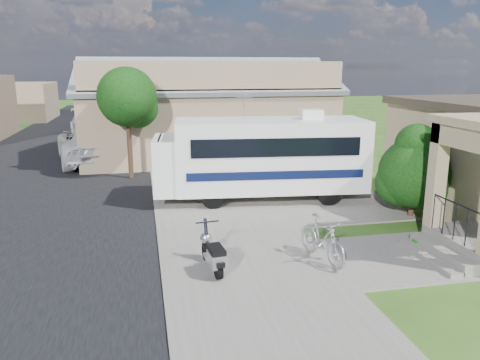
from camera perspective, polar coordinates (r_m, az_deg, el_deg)
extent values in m
plane|color=#284913|center=(12.01, 4.84, -8.69)|extent=(120.00, 120.00, 0.00)
cube|color=black|center=(21.55, -22.92, 0.36)|extent=(9.00, 80.00, 0.02)
cube|color=#66635C|center=(21.24, -5.48, 1.27)|extent=(4.00, 80.00, 0.06)
cube|color=#66635C|center=(16.49, 5.38, -2.37)|extent=(7.00, 6.00, 0.05)
cube|color=#66635C|center=(12.34, 19.86, -8.74)|extent=(4.00, 3.00, 0.05)
cube|color=black|center=(16.19, 21.06, 2.56)|extent=(0.04, 1.10, 1.20)
cube|color=#66635C|center=(12.99, 27.09, -7.27)|extent=(1.60, 2.40, 0.50)
cube|color=#66635C|center=(12.44, 23.41, -8.23)|extent=(0.40, 2.16, 0.32)
cube|color=#66635C|center=(12.28, 22.02, -8.79)|extent=(0.35, 2.16, 0.16)
cube|color=tan|center=(12.97, 22.90, 0.51)|extent=(0.35, 0.35, 2.70)
cube|color=tan|center=(11.97, 26.14, 4.55)|extent=(0.35, 2.40, 0.50)
cylinder|color=black|center=(12.20, 24.92, -2.64)|extent=(0.04, 1.70, 0.04)
cube|color=#836D52|center=(25.00, -4.33, 7.26)|extent=(12.00, 8.00, 3.60)
cube|color=slate|center=(22.87, -3.76, 12.59)|extent=(12.50, 4.40, 1.78)
cube|color=slate|center=(26.83, -5.00, 12.71)|extent=(12.50, 4.40, 1.78)
cube|color=slate|center=(24.85, -4.46, 14.27)|extent=(12.50, 0.50, 0.22)
cube|color=#836D52|center=(20.99, -3.00, 12.51)|extent=(11.76, 0.20, 1.30)
cube|color=#836D52|center=(46.24, -26.86, 8.52)|extent=(8.00, 7.00, 3.20)
cylinder|color=black|center=(19.86, -13.33, 4.64)|extent=(0.20, 0.20, 3.15)
sphere|color=black|center=(19.67, -13.62, 9.82)|extent=(2.40, 2.40, 2.40)
sphere|color=black|center=(19.90, -12.37, 8.62)|extent=(1.68, 1.68, 1.68)
cylinder|color=black|center=(29.78, -12.96, 7.67)|extent=(0.20, 0.20, 3.29)
sphere|color=black|center=(29.65, -13.16, 11.29)|extent=(2.40, 2.40, 2.40)
sphere|color=black|center=(29.87, -12.32, 10.44)|extent=(1.68, 1.68, 1.68)
cylinder|color=black|center=(38.76, -12.77, 8.78)|extent=(0.20, 0.20, 3.01)
sphere|color=black|center=(38.66, -12.91, 11.32)|extent=(2.40, 2.40, 2.40)
sphere|color=black|center=(38.87, -12.27, 10.72)|extent=(1.68, 1.68, 1.68)
cube|color=white|center=(16.19, 3.73, 3.14)|extent=(6.65, 2.93, 2.40)
cube|color=white|center=(16.03, -9.07, 1.88)|extent=(0.95, 2.25, 1.85)
cube|color=black|center=(15.94, -9.74, 3.65)|extent=(0.25, 1.96, 0.83)
cube|color=black|center=(14.99, 4.52, 3.96)|extent=(5.47, 0.56, 0.60)
cube|color=black|center=(17.26, 3.08, 5.26)|extent=(5.47, 0.56, 0.60)
cube|color=#0A1133|center=(15.17, 4.46, 0.56)|extent=(5.79, 0.59, 0.28)
cube|color=#0A1133|center=(17.41, 3.05, 2.29)|extent=(5.79, 0.59, 0.28)
cube|color=white|center=(16.30, 8.65, 7.94)|extent=(0.80, 0.72, 0.32)
cylinder|color=#A8A8B0|center=(15.84, 0.49, 9.00)|extent=(0.04, 0.04, 0.92)
cylinder|color=black|center=(15.26, -3.36, -2.13)|extent=(0.76, 0.33, 0.74)
cylinder|color=black|center=(17.22, -3.71, -0.31)|extent=(0.76, 0.33, 0.74)
cylinder|color=black|center=(15.91, 10.72, -1.69)|extent=(0.76, 0.33, 0.74)
cylinder|color=black|center=(17.80, 8.85, 0.02)|extent=(0.76, 0.33, 0.74)
cylinder|color=black|center=(15.44, 20.17, -2.72)|extent=(0.17, 0.17, 0.86)
sphere|color=black|center=(15.21, 20.47, 0.80)|extent=(2.16, 2.16, 2.16)
sphere|color=black|center=(15.62, 21.32, 2.66)|extent=(1.73, 1.73, 1.73)
sphere|color=black|center=(15.29, 18.92, -0.26)|extent=(1.51, 1.51, 1.51)
sphere|color=black|center=(15.16, 21.67, -1.03)|extent=(1.29, 1.29, 1.29)
sphere|color=black|center=(15.05, 20.74, 4.00)|extent=(1.29, 1.29, 1.29)
cylinder|color=black|center=(10.33, -2.66, -10.82)|extent=(0.17, 0.45, 0.44)
cylinder|color=black|center=(11.31, -4.15, -8.62)|extent=(0.17, 0.45, 0.44)
cube|color=#A8A8B0|center=(10.75, -3.38, -9.48)|extent=(0.35, 0.58, 0.08)
cube|color=#A8A8B0|center=(10.34, -2.82, -9.59)|extent=(0.39, 0.58, 0.30)
cube|color=black|center=(10.31, -2.91, -8.47)|extent=(0.36, 0.63, 0.12)
cube|color=black|center=(10.13, -2.44, -10.23)|extent=(0.20, 0.22, 0.10)
cylinder|color=black|center=(11.10, -4.10, -6.85)|extent=(0.12, 0.34, 0.83)
sphere|color=#A8A8B0|center=(11.19, -4.18, -7.06)|extent=(0.28, 0.28, 0.28)
sphere|color=black|center=(11.26, -4.27, -6.92)|extent=(0.12, 0.12, 0.12)
cylinder|color=black|center=(10.90, -4.03, -5.13)|extent=(0.55, 0.09, 0.04)
cube|color=black|center=(11.26, -4.16, -8.06)|extent=(0.17, 0.29, 0.06)
imported|color=#A8A8B0|center=(11.30, 9.96, -7.39)|extent=(0.90, 1.86, 1.08)
imported|color=silver|center=(24.17, -17.71, 4.26)|extent=(4.09, 6.85, 1.78)
imported|color=silver|center=(31.15, -17.40, 6.35)|extent=(3.81, 6.87, 1.88)
cylinder|color=#176E16|center=(13.06, 21.08, -7.31)|extent=(0.39, 0.39, 0.18)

